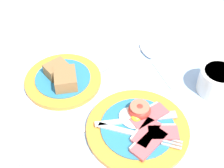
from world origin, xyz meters
TOP-DOWN VIEW (x-y plane):
  - ground_plane at (0.00, 0.00)m, footprint 3.00×3.00m
  - breakfast_plate at (0.07, 0.02)m, footprint 0.23×0.23m
  - bread_plate at (-0.16, 0.04)m, footprint 0.20×0.20m
  - sugar_cup at (0.17, 0.23)m, footprint 0.10×0.10m
  - teaspoon_by_saucer at (-0.10, 0.16)m, footprint 0.08×0.19m
  - teaspoon_near_cup at (-0.06, -0.14)m, footprint 0.09×0.19m
  - teaspoon_stray at (-0.03, 0.25)m, footprint 0.17×0.12m

SIDE VIEW (x-z plane):
  - ground_plane at x=0.00m, z-range 0.00..0.00m
  - teaspoon_by_saucer at x=-0.10m, z-range 0.00..0.01m
  - teaspoon_near_cup at x=-0.06m, z-range 0.00..0.01m
  - teaspoon_stray at x=-0.03m, z-range 0.00..0.01m
  - breakfast_plate at x=0.07m, z-range -0.01..0.03m
  - bread_plate at x=-0.16m, z-range -0.01..0.04m
  - sugar_cup at x=0.17m, z-range 0.00..0.07m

